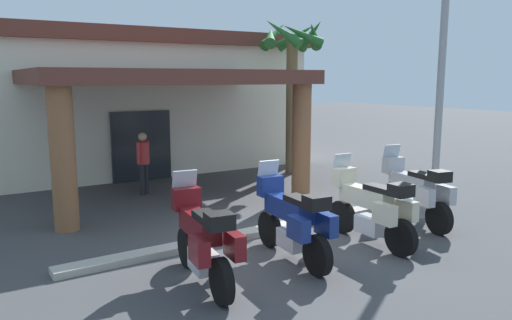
{
  "coord_description": "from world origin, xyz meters",
  "views": [
    {
      "loc": [
        -5.36,
        -7.15,
        3.07
      ],
      "look_at": [
        0.93,
        2.24,
        1.2
      ],
      "focal_mm": 34.83,
      "sensor_mm": 36.0,
      "label": 1
    }
  ],
  "objects": [
    {
      "name": "motorcycle_blue",
      "position": [
        -0.35,
        -0.79,
        0.7
      ],
      "size": [
        0.76,
        2.21,
        1.61
      ],
      "rotation": [
        0.0,
        0.0,
        1.46
      ],
      "color": "black",
      "rests_on": "ground_plane"
    },
    {
      "name": "palm_tree_near_portico",
      "position": [
        4.51,
        5.51,
        3.71
      ],
      "size": [
        2.21,
        2.2,
        4.99
      ],
      "color": "brown",
      "rests_on": "ground_plane"
    },
    {
      "name": "curb_strip",
      "position": [
        0.51,
        0.7,
        0.06
      ],
      "size": [
        8.9,
        0.36,
        0.12
      ],
      "primitive_type": "cube",
      "color": "#ADA89E",
      "rests_on": "ground_plane"
    },
    {
      "name": "ground_plane",
      "position": [
        0.0,
        0.0,
        0.0
      ],
      "size": [
        80.0,
        80.0,
        0.0
      ],
      "primitive_type": "plane",
      "color": "#424244"
    },
    {
      "name": "motorcycle_silver",
      "position": [
        3.09,
        -0.56,
        0.7
      ],
      "size": [
        0.93,
        2.19,
        1.61
      ],
      "rotation": [
        0.0,
        0.0,
        1.35
      ],
      "color": "black",
      "rests_on": "ground_plane"
    },
    {
      "name": "pedestrian",
      "position": [
        -0.64,
        5.26,
        0.96
      ],
      "size": [
        0.45,
        0.35,
        1.66
      ],
      "rotation": [
        0.0,
        0.0,
        5.33
      ],
      "color": "black",
      "rests_on": "ground_plane"
    },
    {
      "name": "motorcycle_maroon",
      "position": [
        -2.08,
        -0.83,
        0.7
      ],
      "size": [
        0.82,
        2.21,
        1.61
      ],
      "rotation": [
        0.0,
        0.0,
        1.42
      ],
      "color": "black",
      "rests_on": "ground_plane"
    },
    {
      "name": "motel_building",
      "position": [
        0.12,
        9.95,
        2.32
      ],
      "size": [
        12.83,
        11.19,
        4.56
      ],
      "rotation": [
        0.0,
        0.0,
        -0.04
      ],
      "color": "silver",
      "rests_on": "ground_plane"
    },
    {
      "name": "motorcycle_cream",
      "position": [
        1.37,
        -0.94,
        0.7
      ],
      "size": [
        0.72,
        2.21,
        1.61
      ],
      "rotation": [
        0.0,
        0.0,
        1.52
      ],
      "color": "black",
      "rests_on": "ground_plane"
    }
  ]
}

